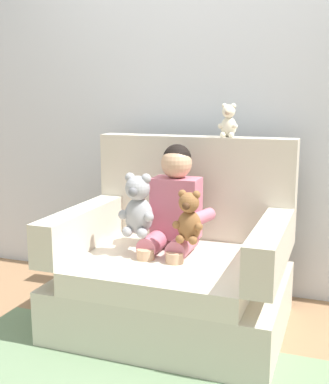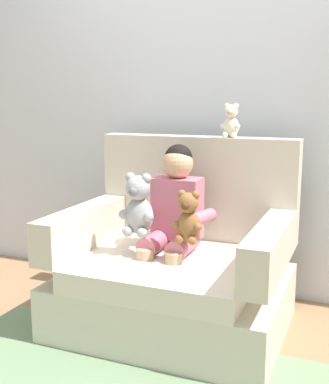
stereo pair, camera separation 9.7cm
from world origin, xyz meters
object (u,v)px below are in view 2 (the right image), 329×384
at_px(plush_cream_on_backrest, 231,122).
at_px(armchair, 177,269).
at_px(plush_brown, 188,218).
at_px(seated_child, 173,213).
at_px(plush_grey, 138,206).

bearing_deg(plush_cream_on_backrest, armchair, -114.51).
bearing_deg(plush_brown, armchair, 138.17).
relative_size(seated_child, plush_grey, 2.46).
bearing_deg(seated_child, armchair, -28.24).
bearing_deg(plush_cream_on_backrest, seated_child, -120.26).
distance_m(armchair, plush_grey, 0.42).
xyz_separation_m(armchair, plush_brown, (0.11, -0.14, 0.33)).
bearing_deg(plush_grey, seated_child, 41.54).
xyz_separation_m(plush_brown, plush_grey, (-0.29, 0.03, 0.03)).
relative_size(plush_grey, plush_cream_on_backrest, 1.74).
height_order(seated_child, plush_cream_on_backrest, plush_cream_on_backrest).
distance_m(armchair, seated_child, 0.31).
bearing_deg(plush_brown, plush_grey, -175.34).
relative_size(armchair, seated_child, 1.43).
bearing_deg(plush_cream_on_backrest, plush_brown, -93.96).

